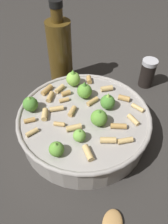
{
  "coord_description": "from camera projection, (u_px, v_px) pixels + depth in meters",
  "views": [
    {
      "loc": [
        0.15,
        -0.3,
        0.42
      ],
      "look_at": [
        0.0,
        0.0,
        0.07
      ],
      "focal_mm": 35.07,
      "sensor_mm": 36.0,
      "label": 1
    }
  ],
  "objects": [
    {
      "name": "ground_plane",
      "position": [
        84.0,
        133.0,
        0.54
      ],
      "size": [
        2.4,
        2.4,
        0.0
      ],
      "primitive_type": "plane",
      "color": "#2D2B28"
    },
    {
      "name": "cooking_pan",
      "position": [
        84.0,
        122.0,
        0.51
      ],
      "size": [
        0.3,
        0.3,
        0.11
      ],
      "color": "#9E9993",
      "rests_on": "ground"
    },
    {
      "name": "pepper_shaker",
      "position": [
        148.0,
        73.0,
        0.64
      ],
      "size": [
        0.04,
        0.04,
        0.09
      ],
      "color": "black",
      "rests_on": "ground"
    },
    {
      "name": "olive_oil_bottle",
      "position": [
        60.0,
        52.0,
        0.61
      ],
      "size": [
        0.07,
        0.07,
        0.24
      ],
      "color": "#4C3814",
      "rests_on": "ground"
    }
  ]
}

